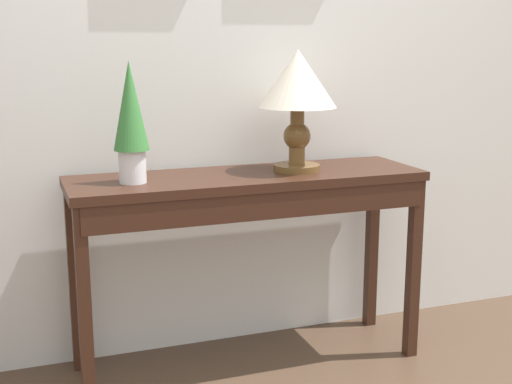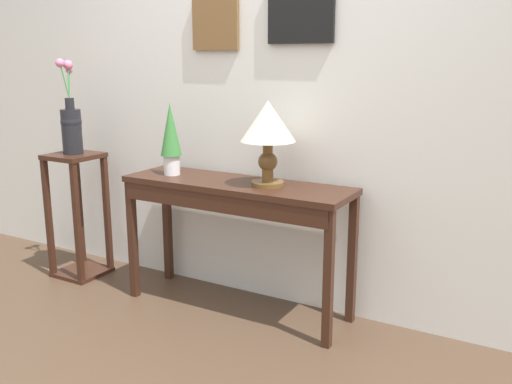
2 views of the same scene
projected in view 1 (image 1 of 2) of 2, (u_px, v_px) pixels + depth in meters
The scene contains 4 objects.
back_wall_with_art at pixel (237, 11), 2.81m from camera, with size 9.00×0.13×2.80m.
console_table at pixel (250, 202), 2.65m from camera, with size 1.37×0.41×0.78m.
table_lamp at pixel (298, 87), 2.65m from camera, with size 0.30×0.30×0.47m.
potted_plant_on_console at pixel (131, 117), 2.43m from camera, with size 0.13×0.13×0.43m.
Camera 1 is at (-0.92, -1.20, 1.28)m, focal length 48.40 mm.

